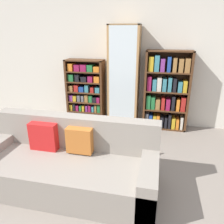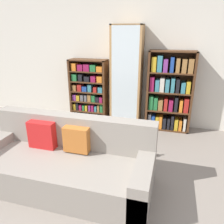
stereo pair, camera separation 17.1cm
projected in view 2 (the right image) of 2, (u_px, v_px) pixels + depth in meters
name	position (u px, v px, depth m)	size (l,w,h in m)	color
ground_plane	(74.00, 207.00, 2.43)	(16.00, 16.00, 0.00)	gray
wall_back	(126.00, 57.00, 4.34)	(7.00, 0.06, 2.70)	silver
couch	(65.00, 163.00, 2.73)	(2.17, 0.89, 0.82)	gray
bookshelf_left	(89.00, 92.00, 4.58)	(0.78, 0.32, 1.31)	#4C2D19
display_cabinet	(127.00, 78.00, 4.25)	(0.58, 0.36, 1.96)	#AD7F4C
bookshelf_right	(169.00, 93.00, 4.14)	(0.84, 0.32, 1.51)	#4C2D19
wine_bottle	(139.00, 150.00, 3.31)	(0.09, 0.09, 0.36)	black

